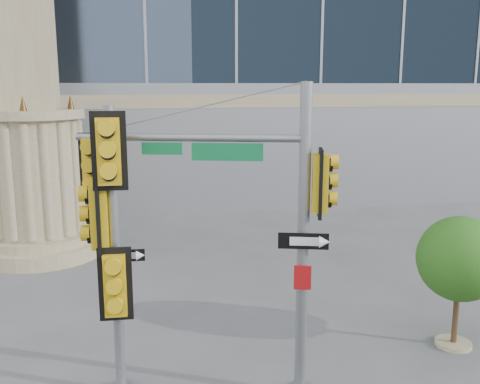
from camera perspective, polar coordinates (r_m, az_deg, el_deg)
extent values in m
plane|color=#545456|center=(12.14, 2.29, -17.72)|extent=(120.00, 120.00, 0.00)
cylinder|color=#9B8869|center=(20.46, -20.41, -5.45)|extent=(4.40, 4.40, 0.50)
cylinder|color=#9B8869|center=(20.35, -20.49, -4.37)|extent=(3.80, 3.80, 0.30)
cylinder|color=#9B8869|center=(19.91, -20.91, 1.61)|extent=(3.00, 3.00, 4.00)
cylinder|color=#9B8869|center=(19.69, -21.35, 7.78)|extent=(3.50, 3.50, 0.30)
cone|color=#472D14|center=(19.48, -17.63, 9.17)|extent=(0.24, 0.24, 0.50)
cylinder|color=slate|center=(9.93, 6.73, -5.82)|extent=(0.22, 0.22, 5.96)
cylinder|color=slate|center=(9.70, -5.46, 5.78)|extent=(4.05, 1.27, 0.14)
cube|color=#0D753B|center=(9.60, -1.36, 4.29)|extent=(1.25, 0.39, 0.32)
cube|color=gold|center=(10.24, -15.29, 2.65)|extent=(0.60, 0.42, 1.24)
cube|color=gold|center=(9.66, 8.55, 0.93)|extent=(0.42, 0.60, 1.24)
cube|color=black|center=(9.75, 6.78, -5.22)|extent=(0.89, 0.28, 0.30)
cube|color=#B31014|center=(9.97, 6.68, -9.06)|extent=(0.31, 0.12, 0.46)
cylinder|color=slate|center=(10.23, -13.14, -6.74)|extent=(0.20, 0.20, 5.54)
cube|color=gold|center=(9.57, -13.79, 4.25)|extent=(0.62, 0.34, 1.39)
cube|color=gold|center=(10.05, -14.73, -2.55)|extent=(0.34, 0.62, 1.39)
cube|color=gold|center=(10.14, -13.14, -9.55)|extent=(0.62, 0.34, 1.39)
cube|color=black|center=(10.07, -12.08, -6.65)|extent=(0.69, 0.06, 0.22)
cylinder|color=#9B8869|center=(13.72, 21.78, -14.77)|extent=(0.82, 0.82, 0.09)
cylinder|color=#382314|center=(13.41, 22.03, -11.79)|extent=(0.13, 0.13, 1.64)
sphere|color=#255F15|center=(12.98, 22.44, -6.59)|extent=(1.91, 1.91, 1.91)
sphere|color=#255F15|center=(13.46, 23.30, -7.25)|extent=(1.18, 1.18, 1.18)
sphere|color=#255F15|center=(12.70, 21.71, -8.00)|extent=(1.00, 1.00, 1.00)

